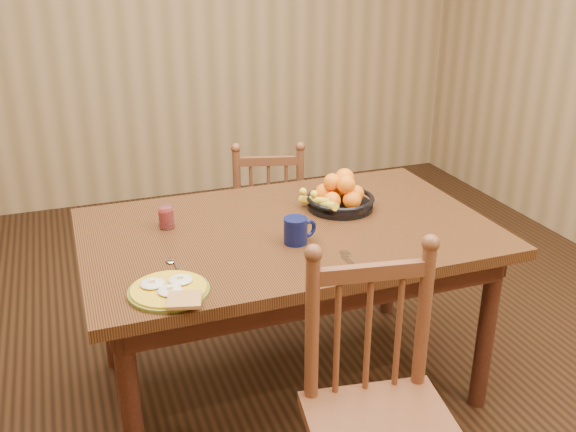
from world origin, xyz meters
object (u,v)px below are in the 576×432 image
object	(u,v)px
breakfast_plate	(170,290)
coffee_mug	(297,230)
fruit_bowl	(339,196)
dining_table	(288,247)
chair_near	(380,417)
chair_far	(268,219)

from	to	relation	value
breakfast_plate	coffee_mug	xyz separation A→B (m)	(0.52, 0.22, 0.04)
fruit_bowl	dining_table	bearing A→B (deg)	-156.91
breakfast_plate	coffee_mug	size ratio (longest dim) A/B	2.24
fruit_bowl	breakfast_plate	bearing A→B (deg)	-149.49
chair_near	coffee_mug	bearing A→B (deg)	99.84
chair_near	breakfast_plate	distance (m)	0.76
breakfast_plate	chair_near	bearing A→B (deg)	-41.34
chair_far	coffee_mug	bearing A→B (deg)	93.62
dining_table	breakfast_plate	bearing A→B (deg)	-146.07
dining_table	chair_near	distance (m)	0.85
coffee_mug	fruit_bowl	size ratio (longest dim) A/B	0.41
chair_far	fruit_bowl	xyz separation A→B (m)	(0.08, -0.73, 0.39)
dining_table	coffee_mug	bearing A→B (deg)	-96.85
dining_table	fruit_bowl	distance (m)	0.33
dining_table	chair_far	xyz separation A→B (m)	(0.19, 0.84, -0.25)
chair_far	coffee_mug	size ratio (longest dim) A/B	6.45
dining_table	chair_far	size ratio (longest dim) A/B	1.86
dining_table	coffee_mug	world-z (taller)	coffee_mug
fruit_bowl	coffee_mug	bearing A→B (deg)	-138.38
coffee_mug	breakfast_plate	bearing A→B (deg)	-157.13
dining_table	breakfast_plate	world-z (taller)	breakfast_plate
chair_near	coffee_mug	distance (m)	0.76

